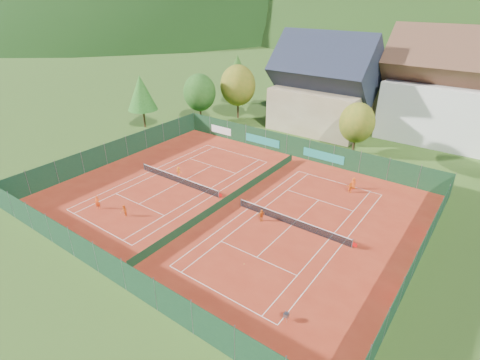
% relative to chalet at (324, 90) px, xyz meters
% --- Properties ---
extents(ground, '(600.00, 600.00, 0.00)m').
position_rel_chalet_xyz_m(ground, '(3.00, -30.00, -6.64)').
color(ground, '#2F5119').
rests_on(ground, ground).
extents(clay_pad, '(40.00, 32.00, 0.01)m').
position_rel_chalet_xyz_m(clay_pad, '(3.00, -30.00, -6.62)').
color(clay_pad, '#A02B17').
rests_on(clay_pad, ground).
extents(court_markings_left, '(11.03, 23.83, 0.00)m').
position_rel_chalet_xyz_m(court_markings_left, '(-5.00, -30.00, -6.61)').
color(court_markings_left, white).
rests_on(court_markings_left, ground).
extents(court_markings_right, '(11.03, 23.83, 0.00)m').
position_rel_chalet_xyz_m(court_markings_right, '(11.00, -30.00, -6.61)').
color(court_markings_right, white).
rests_on(court_markings_right, ground).
extents(tennis_net_left, '(13.30, 0.10, 1.02)m').
position_rel_chalet_xyz_m(tennis_net_left, '(-4.85, -30.00, -6.12)').
color(tennis_net_left, '#59595B').
rests_on(tennis_net_left, ground).
extents(tennis_net_right, '(13.30, 0.10, 1.02)m').
position_rel_chalet_xyz_m(tennis_net_right, '(11.15, -30.00, -6.12)').
color(tennis_net_right, '#59595B').
rests_on(tennis_net_right, ground).
extents(court_divider, '(0.03, 28.80, 1.00)m').
position_rel_chalet_xyz_m(court_divider, '(3.00, -30.00, -6.12)').
color(court_divider, '#12331B').
rests_on(court_divider, ground).
extents(fence_north, '(40.00, 0.10, 3.00)m').
position_rel_chalet_xyz_m(fence_north, '(2.54, -14.01, -5.16)').
color(fence_north, '#13361C').
rests_on(fence_north, ground).
extents(fence_south, '(40.00, 0.04, 3.00)m').
position_rel_chalet_xyz_m(fence_south, '(3.00, -46.00, -5.12)').
color(fence_south, '#12331D').
rests_on(fence_south, ground).
extents(fence_west, '(0.04, 32.00, 3.00)m').
position_rel_chalet_xyz_m(fence_west, '(-17.00, -30.00, -5.12)').
color(fence_west, '#13351E').
rests_on(fence_west, ground).
extents(fence_east, '(0.09, 32.00, 3.00)m').
position_rel_chalet_xyz_m(fence_east, '(23.00, -29.95, -5.14)').
color(fence_east, '#12331E').
rests_on(fence_east, ground).
extents(chalet, '(16.20, 12.00, 16.00)m').
position_rel_chalet_xyz_m(chalet, '(0.00, 0.00, 0.00)').
color(chalet, tan).
rests_on(chalet, ground).
extents(hotel_block_a, '(21.60, 11.00, 17.25)m').
position_rel_chalet_xyz_m(hotel_block_a, '(19.00, 6.00, 0.76)').
color(hotel_block_a, silver).
rests_on(hotel_block_a, ground).
extents(tree_west_front, '(5.72, 5.72, 8.69)m').
position_rel_chalet_xyz_m(tree_west_front, '(-19.00, -10.00, -1.23)').
color(tree_west_front, '#422E17').
rests_on(tree_west_front, ground).
extents(tree_west_mid, '(6.44, 6.44, 9.78)m').
position_rel_chalet_xyz_m(tree_west_mid, '(-15.00, -4.00, -0.56)').
color(tree_west_mid, '#4D321B').
rests_on(tree_west_mid, ground).
extents(tree_west_back, '(5.60, 5.60, 10.00)m').
position_rel_chalet_xyz_m(tree_west_back, '(-21.00, 4.00, 0.11)').
color(tree_west_back, '#4E321B').
rests_on(tree_west_back, ground).
extents(tree_center, '(5.01, 5.01, 7.60)m').
position_rel_chalet_xyz_m(tree_center, '(9.00, -8.00, -1.91)').
color(tree_center, '#4A311A').
rests_on(tree_center, ground).
extents(tree_west_side, '(5.04, 5.04, 9.00)m').
position_rel_chalet_xyz_m(tree_west_side, '(-25.00, -18.00, -0.56)').
color(tree_west_side, '#463119').
rests_on(tree_west_side, ground).
extents(ball_hopper, '(0.34, 0.34, 0.80)m').
position_rel_chalet_xyz_m(ball_hopper, '(16.75, -41.15, -6.07)').
color(ball_hopper, slate).
rests_on(ball_hopper, ground).
extents(loose_ball_0, '(0.07, 0.07, 0.07)m').
position_rel_chalet_xyz_m(loose_ball_0, '(-5.10, -38.82, -6.59)').
color(loose_ball_0, '#CCD833').
rests_on(loose_ball_0, ground).
extents(loose_ball_1, '(0.07, 0.07, 0.07)m').
position_rel_chalet_xyz_m(loose_ball_1, '(10.63, -37.84, -6.59)').
color(loose_ball_1, '#CCD833').
rests_on(loose_ball_1, ground).
extents(loose_ball_2, '(0.07, 0.07, 0.07)m').
position_rel_chalet_xyz_m(loose_ball_2, '(4.25, -28.39, -6.59)').
color(loose_ball_2, '#CCD833').
rests_on(loose_ball_2, ground).
extents(player_left_near, '(0.67, 0.62, 1.54)m').
position_rel_chalet_xyz_m(player_left_near, '(-7.89, -39.64, -5.85)').
color(player_left_near, '#F75115').
rests_on(player_left_near, ground).
extents(player_left_mid, '(0.81, 0.78, 1.32)m').
position_rel_chalet_xyz_m(player_left_mid, '(-4.23, -38.94, -5.97)').
color(player_left_mid, orange).
rests_on(player_left_mid, ground).
extents(player_left_far, '(0.89, 0.64, 1.24)m').
position_rel_chalet_xyz_m(player_left_far, '(-6.50, -28.47, -6.01)').
color(player_left_far, orange).
rests_on(player_left_far, ground).
extents(player_right_near, '(0.67, 0.85, 1.35)m').
position_rel_chalet_xyz_m(player_right_near, '(8.03, -31.12, -5.95)').
color(player_right_near, '#D35912').
rests_on(player_right_near, ground).
extents(player_right_far_a, '(0.81, 0.65, 1.46)m').
position_rel_chalet_xyz_m(player_right_far_a, '(13.11, -18.60, -5.90)').
color(player_right_far_a, '#EB5214').
rests_on(player_right_far_a, ground).
extents(player_right_far_b, '(1.21, 0.44, 1.28)m').
position_rel_chalet_xyz_m(player_right_far_b, '(13.17, -19.69, -5.98)').
color(player_right_far_b, orange).
rests_on(player_right_far_b, ground).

